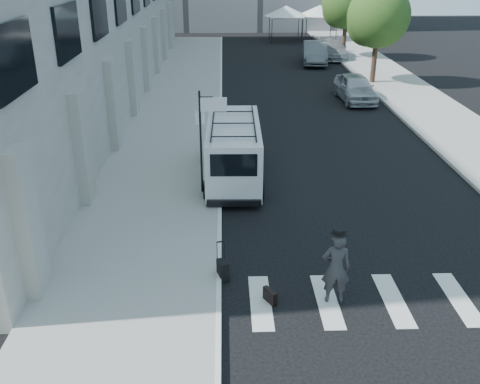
{
  "coord_description": "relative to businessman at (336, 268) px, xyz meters",
  "views": [
    {
      "loc": [
        -1.81,
        -13.56,
        7.64
      ],
      "look_at": [
        -1.39,
        0.56,
        1.3
      ],
      "focal_mm": 40.0,
      "sensor_mm": 36.0,
      "label": 1
    }
  ],
  "objects": [
    {
      "name": "cargo_van",
      "position": [
        -2.24,
        7.69,
        0.2
      ],
      "size": [
        2.08,
        5.69,
        2.14
      ],
      "rotation": [
        0.0,
        0.0,
        -0.02
      ],
      "color": "silver",
      "rests_on": "ground"
    },
    {
      "name": "ground",
      "position": [
        -0.75,
        3.0,
        -0.92
      ],
      "size": [
        120.0,
        120.0,
        0.0
      ],
      "primitive_type": "plane",
      "color": "black",
      "rests_on": "ground"
    },
    {
      "name": "sidewalk_left",
      "position": [
        -5.0,
        19.0,
        -0.85
      ],
      "size": [
        4.5,
        48.0,
        0.15
      ],
      "primitive_type": "cube",
      "color": "gray",
      "rests_on": "ground"
    },
    {
      "name": "tent_left",
      "position": [
        3.25,
        41.0,
        1.79
      ],
      "size": [
        4.0,
        4.0,
        3.2
      ],
      "color": "black",
      "rests_on": "ground"
    },
    {
      "name": "briefcase",
      "position": [
        -1.53,
        0.0,
        -0.75
      ],
      "size": [
        0.32,
        0.44,
        0.34
      ],
      "primitive_type": "cube",
      "rotation": [
        0.0,
        0.0,
        0.52
      ],
      "color": "black",
      "rests_on": "ground"
    },
    {
      "name": "sign_pole",
      "position": [
        -3.11,
        6.2,
        1.73
      ],
      "size": [
        1.03,
        0.07,
        3.5
      ],
      "color": "black",
      "rests_on": "sidewalk_left"
    },
    {
      "name": "tent_right",
      "position": [
        6.45,
        41.5,
        1.79
      ],
      "size": [
        4.0,
        4.0,
        3.2
      ],
      "color": "black",
      "rests_on": "ground"
    },
    {
      "name": "parked_car_b",
      "position": [
        4.25,
        29.87,
        -0.12
      ],
      "size": [
        2.27,
        5.06,
        1.61
      ],
      "primitive_type": "imported",
      "rotation": [
        0.0,
        0.0,
        -0.12
      ],
      "color": "#505256",
      "rests_on": "ground"
    },
    {
      "name": "tree_near",
      "position": [
        6.75,
        23.15,
        3.05
      ],
      "size": [
        3.8,
        3.83,
        6.03
      ],
      "color": "black",
      "rests_on": "ground"
    },
    {
      "name": "suitcase",
      "position": [
        -2.65,
        1.0,
        -0.64
      ],
      "size": [
        0.33,
        0.42,
        1.03
      ],
      "rotation": [
        0.0,
        0.0,
        0.31
      ],
      "color": "black",
      "rests_on": "ground"
    },
    {
      "name": "parked_car_c",
      "position": [
        6.05,
        32.1,
        -0.21
      ],
      "size": [
        2.22,
        4.97,
        1.42
      ],
      "primitive_type": "imported",
      "rotation": [
        0.0,
        0.0,
        -0.05
      ],
      "color": "#9D9FA5",
      "rests_on": "ground"
    },
    {
      "name": "businessman",
      "position": [
        0.0,
        0.0,
        0.0
      ],
      "size": [
        0.7,
        0.49,
        1.84
      ],
      "primitive_type": "imported",
      "rotation": [
        0.0,
        0.0,
        3.06
      ],
      "color": "#313133",
      "rests_on": "ground"
    },
    {
      "name": "parked_car_a",
      "position": [
        4.78,
        18.86,
        -0.18
      ],
      "size": [
        1.91,
        4.42,
        1.49
      ],
      "primitive_type": "imported",
      "rotation": [
        0.0,
        0.0,
        0.04
      ],
      "color": "#A8ABB0",
      "rests_on": "ground"
    },
    {
      "name": "tree_far",
      "position": [
        6.75,
        32.15,
        3.05
      ],
      "size": [
        3.8,
        3.83,
        6.03
      ],
      "color": "black",
      "rests_on": "ground"
    },
    {
      "name": "sidewalk_right",
      "position": [
        8.25,
        23.0,
        -0.85
      ],
      "size": [
        4.0,
        56.0,
        0.15
      ],
      "primitive_type": "cube",
      "color": "gray",
      "rests_on": "ground"
    }
  ]
}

